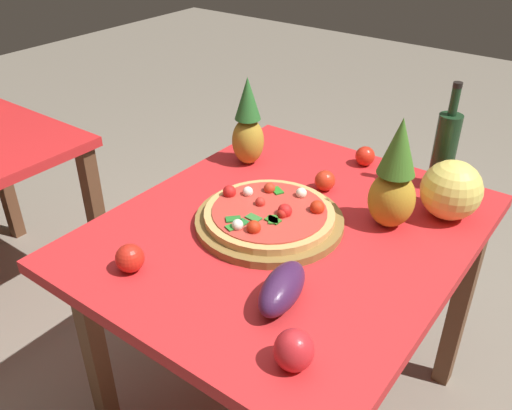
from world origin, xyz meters
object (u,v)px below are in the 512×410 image
melon (451,190)px  bell_pepper (294,350)px  display_table (287,250)px  pineapple_left (248,126)px  pizza (269,213)px  eggplant (282,288)px  pizza_board (269,221)px  pineapple_right (394,179)px  tomato_near_board (325,181)px  tomato_by_bottle (365,156)px  tomato_beside_pepper (130,258)px  wine_bottle (445,149)px

melon → bell_pepper: bearing=176.3°
display_table → pineapple_left: pineapple_left is taller
pizza → eggplant: (-0.27, -0.23, 0.00)m
pineapple_left → bell_pepper: bearing=-136.8°
pizza_board → eggplant: bearing=-139.4°
pizza → pineapple_right: 0.38m
pineapple_left → tomato_near_board: size_ratio=4.66×
pizza → tomato_by_bottle: 0.53m
display_table → pizza: 0.14m
pizza → pineapple_right: size_ratio=1.14×
pizza → pineapple_left: pineapple_left is taller
eggplant → tomato_near_board: bearing=20.3°
pineapple_left → tomato_near_board: bearing=-91.2°
bell_pepper → tomato_beside_pepper: size_ratio=1.24×
pizza_board → wine_bottle: wine_bottle is taller
tomato_beside_pepper → pineapple_left: bearing=11.0°
tomato_by_bottle → pineapple_right: bearing=-142.5°
wine_bottle → pizza: bearing=148.7°
wine_bottle → eggplant: 0.81m
melon → eggplant: bearing=163.8°
bell_pepper → display_table: bearing=35.1°
pizza_board → pineapple_right: bearing=-52.8°
pizza → tomato_by_bottle: pizza is taller
melon → wine_bottle: bearing=28.3°
display_table → melon: 0.53m
display_table → bell_pepper: 0.56m
pizza_board → bell_pepper: (-0.42, -0.36, 0.03)m
melon → bell_pepper: melon is taller
pizza → wine_bottle: 0.63m
pizza_board → melon: bearing=-48.4°
wine_bottle → tomato_near_board: wine_bottle is taller
display_table → tomato_by_bottle: bearing=-0.0°
melon → tomato_by_bottle: size_ratio=2.60×
pizza_board → pizza: pizza is taller
bell_pepper → tomato_beside_pepper: bell_pepper is taller
melon → eggplant: 0.66m
eggplant → tomato_by_bottle: bearing=12.7°
pizza_board → tomato_beside_pepper: size_ratio=5.77×
melon → pineapple_right: bearing=139.9°
pineapple_right → tomato_beside_pepper: size_ratio=4.44×
pizza → melon: melon is taller
pineapple_right → bell_pepper: size_ratio=3.57×
tomato_beside_pepper → eggplant: bearing=-71.2°
tomato_near_board → pizza_board: bearing=174.8°
bell_pepper → eggplant: bearing=41.5°
melon → tomato_beside_pepper: melon is taller
display_table → wine_bottle: size_ratio=3.25×
bell_pepper → tomato_near_board: bearing=25.6°
pizza → tomato_by_bottle: bearing=-5.4°
pizza → tomato_near_board: bearing=-5.3°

